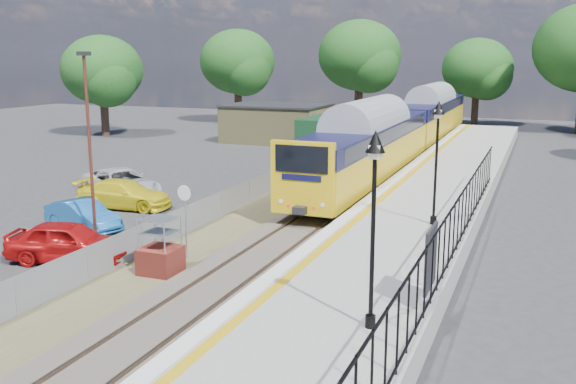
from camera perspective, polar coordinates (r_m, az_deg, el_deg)
The scene contains 18 objects.
ground at distance 20.95m, azimuth -4.72°, elevation -7.76°, with size 120.00×120.00×0.00m, color #2D2D30.
track_bed at distance 29.67m, azimuth 2.81°, elevation -1.61°, with size 5.90×80.00×0.29m.
platform at distance 26.85m, azimuth 11.11°, elevation -2.50°, with size 5.00×70.00×0.90m, color gray.
platform_edge at distance 27.18m, azimuth 6.88°, elevation -1.19°, with size 0.90×70.00×0.01m.
victorian_lamp_south at distance 14.29m, azimuth 7.68°, elevation 0.71°, with size 0.44×0.44×4.60m.
victorian_lamp_north at distance 24.03m, azimuth 13.15°, elevation 5.07°, with size 0.44×0.44×4.60m.
palisade_fence at distance 20.65m, azimuth 14.61°, elevation -3.08°, with size 0.12×26.00×2.00m.
wire_fence at distance 33.01m, azimuth -1.98°, elevation 0.69°, with size 0.06×52.00×1.20m.
outbuilding at distance 52.96m, azimuth -0.24°, elevation 5.99°, with size 10.80×10.10×3.12m.
tree_line at distance 60.07m, azimuth 14.97°, elevation 11.16°, with size 56.80×43.80×11.88m.
train at distance 45.26m, azimuth 10.45°, elevation 5.81°, with size 2.82×40.83×3.51m.
brick_plinth at distance 21.48m, azimuth -11.30°, elevation -4.84°, with size 1.21×1.21×1.94m.
speed_sign at distance 22.59m, azimuth -9.14°, elevation -1.57°, with size 0.55×0.12×2.70m.
carpark_lamp at distance 24.56m, azimuth -17.25°, elevation 4.54°, with size 0.25×0.50×7.23m.
car_red at distance 23.71m, azimuth -18.96°, elevation -4.19°, with size 1.71×4.24×1.44m, color #B81011.
car_blue at distance 27.74m, azimuth -17.77°, elevation -2.01°, with size 1.33×3.80×1.25m, color #1B5EA6.
car_yellow at distance 31.25m, azimuth -14.35°, elevation -0.21°, with size 1.86×4.57×1.33m, color yellow.
car_white at distance 33.35m, azimuth -14.57°, elevation 0.68°, with size 2.47×5.36×1.49m, color silver.
Camera 1 is at (8.90, -17.60, 7.07)m, focal length 40.00 mm.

